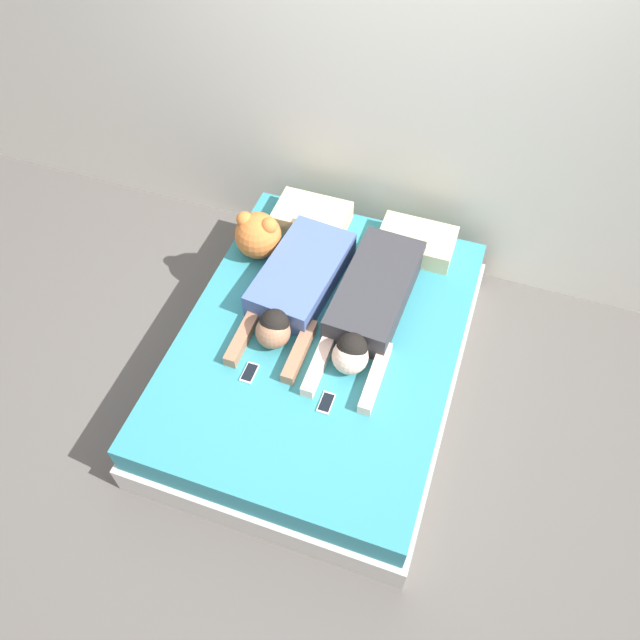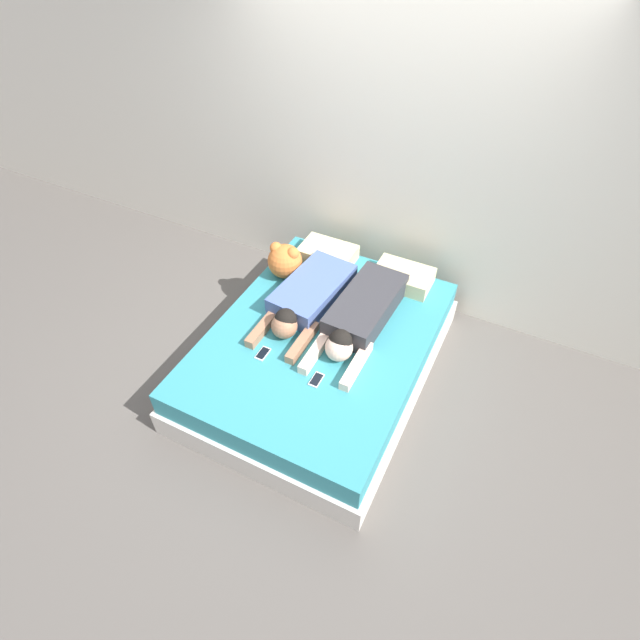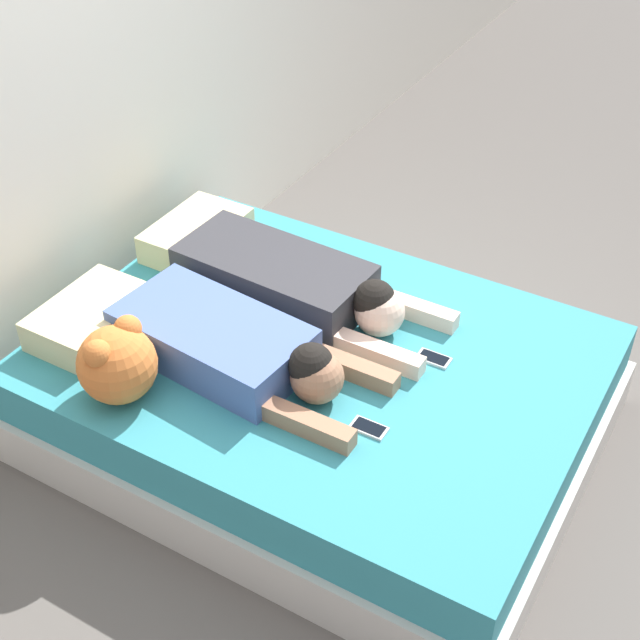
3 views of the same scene
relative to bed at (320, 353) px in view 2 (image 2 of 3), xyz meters
The scene contains 10 objects.
ground_plane 0.21m from the bed, ahead, with size 12.00×12.00×0.00m, color #5B5651.
wall_back 1.62m from the bed, 90.00° to the left, with size 12.00×0.06×2.60m.
bed is the anchor object (origin of this frame).
pillow_head_left 0.94m from the bed, 112.45° to the left, with size 0.46×0.31×0.13m.
pillow_head_right 0.94m from the bed, 67.55° to the left, with size 0.46×0.31×0.13m.
person_left 0.44m from the bed, 136.08° to the left, with size 0.46×1.07×0.22m.
person_right 0.44m from the bed, 46.56° to the left, with size 0.40×1.15×0.23m.
cell_phone_left 0.50m from the bed, 127.83° to the right, with size 0.07×0.13×0.01m.
cell_phone_right 0.49m from the bed, 66.55° to the right, with size 0.07×0.13×0.01m.
plush_toy 0.84m from the bed, 139.19° to the left, with size 0.29×0.29×0.30m.
Camera 2 is at (1.15, -2.29, 3.10)m, focal length 28.00 mm.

